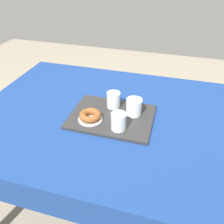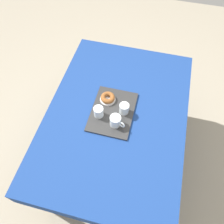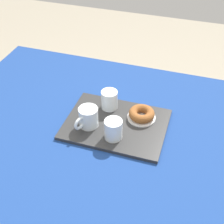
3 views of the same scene
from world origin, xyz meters
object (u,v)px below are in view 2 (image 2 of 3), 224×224
Objects in this scene: water_glass_near at (124,109)px; donut_plate_left at (108,99)px; dining_table at (116,120)px; water_glass_far at (99,112)px; tea_mug_left at (116,121)px; sugar_donut_left at (108,98)px; serving_tray at (113,111)px.

water_glass_near reaches higher than donut_plate_left.
dining_table is 0.20m from water_glass_far.
tea_mug_left reaches higher than water_glass_far.
dining_table is 0.16m from water_glass_near.
tea_mug_left is 1.40× the size of water_glass_near.
dining_table is at bearing -170.28° from tea_mug_left.
sugar_donut_left is at bearing -150.93° from tea_mug_left.
tea_mug_left is 0.98× the size of donut_plate_left.
serving_tray is 0.12m from water_glass_far.
water_glass_far reaches higher than serving_tray.
water_glass_far reaches higher than dining_table.
water_glass_far is (0.06, -0.09, 0.05)m from serving_tray.
donut_plate_left is at bearing -146.40° from serving_tray.
serving_tray is 3.48× the size of donut_plate_left.
donut_plate_left is 0.02m from sugar_donut_left.
tea_mug_left reaches higher than sugar_donut_left.
serving_tray is 3.81× the size of sugar_donut_left.
sugar_donut_left is (-0.08, -0.15, -0.01)m from water_glass_near.
water_glass_far is (-0.05, -0.14, -0.00)m from tea_mug_left.
water_glass_near is at bearing 61.41° from donut_plate_left.
sugar_donut_left is (0.00, 0.00, 0.02)m from donut_plate_left.
tea_mug_left is at bearing 29.07° from donut_plate_left.
tea_mug_left reaches higher than dining_table.
water_glass_far is 0.70× the size of donut_plate_left.
serving_tray is 0.13m from tea_mug_left.
water_glass_near is 0.70× the size of donut_plate_left.
donut_plate_left is at bearing -150.93° from tea_mug_left.
dining_table is 0.18m from donut_plate_left.
sugar_donut_left is at bearing 0.00° from donut_plate_left.
donut_plate_left is (-0.08, -0.15, -0.04)m from water_glass_near.
water_glass_near is at bearing 61.41° from sugar_donut_left.
donut_plate_left is at bearing 169.46° from water_glass_far.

